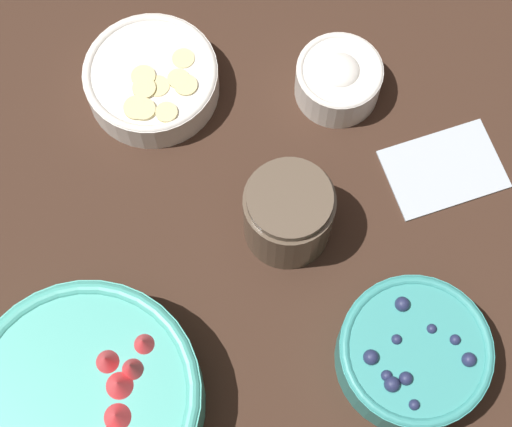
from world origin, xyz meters
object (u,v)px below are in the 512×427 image
at_px(bowl_cream, 339,78).
at_px(bowl_strawberries, 87,400).
at_px(bowl_bananas, 152,79).
at_px(jar_chocolate, 287,211).
at_px(bowl_blueberries, 413,354).

bearing_deg(bowl_cream, bowl_strawberries, 37.63).
xyz_separation_m(bowl_bananas, jar_chocolate, (-0.10, 0.21, 0.02)).
height_order(bowl_strawberries, bowl_cream, bowl_strawberries).
bearing_deg(bowl_blueberries, bowl_cream, -95.37).
height_order(bowl_bananas, bowl_cream, bowl_cream).
bearing_deg(bowl_bananas, bowl_cream, 162.83).
distance_m(bowl_blueberries, bowl_cream, 0.33).
xyz_separation_m(bowl_bananas, bowl_cream, (-0.21, 0.06, 0.00)).
height_order(bowl_bananas, jar_chocolate, jar_chocolate).
xyz_separation_m(bowl_blueberries, bowl_bananas, (0.18, -0.39, -0.01)).
bearing_deg(jar_chocolate, bowl_blueberries, 113.01).
relative_size(bowl_blueberries, bowl_cream, 1.56).
bearing_deg(bowl_strawberries, bowl_cream, -142.37).
xyz_separation_m(bowl_strawberries, bowl_bananas, (-0.15, -0.34, -0.02)).
distance_m(bowl_bananas, jar_chocolate, 0.23).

